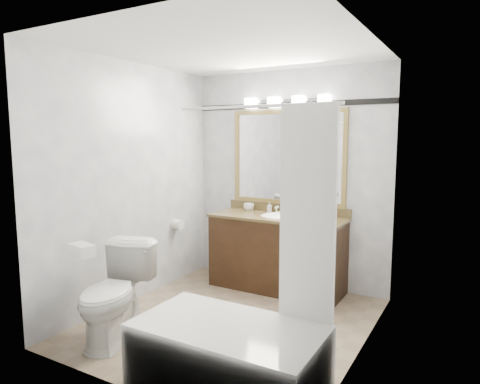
% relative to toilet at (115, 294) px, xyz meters
% --- Properties ---
extents(room, '(2.42, 2.62, 2.52)m').
position_rel_toilet_xyz_m(room, '(0.67, 0.80, 0.84)').
color(room, gray).
rests_on(room, ground).
extents(vanity, '(1.53, 0.58, 0.97)m').
position_rel_toilet_xyz_m(vanity, '(0.67, 1.82, 0.03)').
color(vanity, black).
rests_on(vanity, ground).
extents(mirror, '(1.40, 0.04, 1.10)m').
position_rel_toilet_xyz_m(mirror, '(0.67, 2.08, 1.09)').
color(mirror, olive).
rests_on(mirror, room).
extents(vanity_light_bar, '(1.02, 0.14, 0.12)m').
position_rel_toilet_xyz_m(vanity_light_bar, '(0.67, 2.03, 1.72)').
color(vanity_light_bar, silver).
rests_on(vanity_light_bar, room).
extents(accent_stripe, '(2.40, 0.01, 0.06)m').
position_rel_toilet_xyz_m(accent_stripe, '(0.67, 2.10, 1.69)').
color(accent_stripe, black).
rests_on(accent_stripe, room).
extents(bathtub, '(1.30, 0.75, 1.96)m').
position_rel_toilet_xyz_m(bathtub, '(1.23, -0.10, -0.13)').
color(bathtub, white).
rests_on(bathtub, ground).
extents(tp_roll, '(0.11, 0.12, 0.12)m').
position_rel_toilet_xyz_m(tp_roll, '(-0.47, 1.47, 0.29)').
color(tp_roll, white).
rests_on(tp_roll, room).
extents(toilet, '(0.66, 0.90, 0.82)m').
position_rel_toilet_xyz_m(toilet, '(0.00, 0.00, 0.00)').
color(toilet, white).
rests_on(toilet, ground).
extents(tissue_box, '(0.25, 0.17, 0.09)m').
position_rel_toilet_xyz_m(tissue_box, '(0.00, -0.32, 0.46)').
color(tissue_box, white).
rests_on(tissue_box, toilet).
extents(coffee_maker, '(0.18, 0.21, 0.33)m').
position_rel_toilet_xyz_m(coffee_maker, '(1.11, 1.88, 0.61)').
color(coffee_maker, black).
rests_on(coffee_maker, vanity).
extents(cup_left, '(0.12, 0.12, 0.09)m').
position_rel_toilet_xyz_m(cup_left, '(0.20, 2.00, 0.48)').
color(cup_left, white).
rests_on(cup_left, vanity).
extents(cup_right, '(0.11, 0.11, 0.08)m').
position_rel_toilet_xyz_m(cup_right, '(0.22, 2.03, 0.48)').
color(cup_right, white).
rests_on(cup_right, vanity).
extents(soap_bottle_a, '(0.07, 0.07, 0.12)m').
position_rel_toilet_xyz_m(soap_bottle_a, '(0.47, 2.04, 0.50)').
color(soap_bottle_a, white).
rests_on(soap_bottle_a, vanity).
extents(soap_bottle_b, '(0.07, 0.07, 0.08)m').
position_rel_toilet_xyz_m(soap_bottle_b, '(0.70, 2.04, 0.48)').
color(soap_bottle_b, white).
rests_on(soap_bottle_b, vanity).
extents(soap_bar, '(0.10, 0.07, 0.03)m').
position_rel_toilet_xyz_m(soap_bar, '(0.65, 1.94, 0.45)').
color(soap_bar, beige).
rests_on(soap_bar, vanity).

